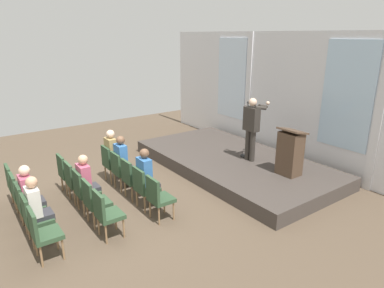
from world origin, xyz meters
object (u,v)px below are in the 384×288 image
object	(u,v)px
audience_r0_c0	(113,153)
audience_r1_c2	(87,180)
chair_r1_c0	(67,171)
chair_r1_c4	(106,212)
mic_stand	(246,145)
chair_r0_c2	(131,177)
chair_r0_c4	(158,196)
chair_r1_c3	(94,200)
chair_r2_c0	(16,183)
audience_r2_c2	(30,193)
chair_r0_c1	(120,169)
chair_r0_c0	(111,162)
chair_r2_c4	(42,231)
chair_r1_c1	(75,180)
chair_r1_c2	(84,189)
audience_r2_c3	(37,206)
chair_r2_c3	(34,216)
speaker	(252,125)
lectern	(290,153)
audience_r0_c1	(123,160)
chair_r2_c1	(21,192)
chair_r0_c3	(144,186)
chair_r2_c2	(27,204)

from	to	relation	value
audience_r0_c0	audience_r1_c2	distance (m)	1.60
chair_r1_c0	chair_r1_c4	size ratio (longest dim) A/B	1.00
mic_stand	chair_r0_c2	xyz separation A→B (m)	(-0.16, -3.40, -0.15)
chair_r0_c4	chair_r1_c3	distance (m)	1.24
chair_r2_c0	audience_r2_c2	bearing A→B (deg)	4.03
chair_r0_c1	chair_r0_c4	world-z (taller)	same
chair_r0_c1	chair_r0_c2	world-z (taller)	same
chair_r0_c1	chair_r0_c0	bearing A→B (deg)	180.00
audience_r0_c0	chair_r2_c4	xyz separation A→B (m)	(2.35, -2.26, -0.21)
chair_r0_c4	chair_r1_c3	bearing A→B (deg)	-118.33
chair_r1_c1	chair_r1_c2	world-z (taller)	same
audience_r0_c0	audience_r2_c3	size ratio (longest dim) A/B	1.06
chair_r1_c0	chair_r2_c3	world-z (taller)	same
speaker	chair_r1_c0	bearing A→B (deg)	-110.17
chair_r0_c1	chair_r2_c4	xyz separation A→B (m)	(1.76, -2.18, 0.00)
chair_r0_c0	chair_r2_c3	size ratio (longest dim) A/B	1.00
chair_r1_c0	chair_r1_c2	world-z (taller)	same
lectern	chair_r1_c2	world-z (taller)	lectern
chair_r1_c1	audience_r0_c1	bearing A→B (deg)	90.00
audience_r0_c0	audience_r2_c2	world-z (taller)	audience_r0_c0
chair_r0_c2	audience_r0_c1	bearing A→B (deg)	172.20
chair_r1_c3	chair_r2_c4	bearing A→B (deg)	-61.67
chair_r1_c0	chair_r2_c3	xyz separation A→B (m)	(1.76, -1.09, 0.00)
mic_stand	chair_r2_c1	size ratio (longest dim) A/B	1.65
chair_r0_c3	chair_r2_c1	world-z (taller)	same
chair_r1_c4	chair_r2_c2	bearing A→B (deg)	-137.16
mic_stand	audience_r2_c2	distance (m)	5.50
chair_r1_c4	audience_r0_c0	bearing A→B (deg)	153.54
chair_r0_c3	chair_r2_c0	distance (m)	2.80
chair_r1_c4	chair_r2_c2	size ratio (longest dim) A/B	1.00
chair_r0_c0	audience_r1_c2	bearing A→B (deg)	-40.55
chair_r1_c2	chair_r1_c3	xyz separation A→B (m)	(0.59, 0.00, 0.00)
audience_r2_c3	audience_r0_c1	bearing A→B (deg)	118.37
chair_r1_c1	audience_r2_c2	size ratio (longest dim) A/B	0.72
chair_r1_c4	chair_r2_c0	size ratio (longest dim) A/B	1.00
speaker	audience_r1_c2	bearing A→B (deg)	-95.80
chair_r0_c2	chair_r1_c1	bearing A→B (deg)	-118.33
chair_r1_c2	chair_r1_c0	bearing A→B (deg)	180.00
audience_r0_c1	chair_r0_c1	bearing A→B (deg)	-90.00
chair_r0_c4	chair_r1_c0	distance (m)	2.59
chair_r2_c0	chair_r2_c3	bearing A→B (deg)	0.00
chair_r0_c4	chair_r0_c3	bearing A→B (deg)	180.00
speaker	chair_r2_c3	bearing A→B (deg)	-88.43
chair_r1_c1	chair_r2_c2	xyz separation A→B (m)	(0.59, -1.09, 0.00)
chair_r0_c3	audience_r2_c2	size ratio (longest dim) A/B	0.72
audience_r0_c1	chair_r2_c4	xyz separation A→B (m)	(1.76, -2.26, -0.21)
speaker	chair_r1_c3	xyz separation A→B (m)	(0.15, -4.38, -0.79)
mic_stand	chair_r2_c3	world-z (taller)	mic_stand
mic_stand	chair_r0_c4	distance (m)	3.55
chair_r0_c2	chair_r0_c4	xyz separation A→B (m)	(1.17, 0.00, 0.00)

